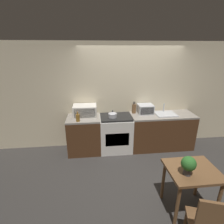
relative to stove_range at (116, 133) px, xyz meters
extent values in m
plane|color=#33302D|center=(0.40, -0.74, -0.45)|extent=(16.00, 16.00, 0.00)
cube|color=beige|center=(0.40, 0.34, 0.85)|extent=(10.00, 0.06, 2.60)
cube|color=#4C2D19|center=(-0.77, 0.00, -0.02)|extent=(0.78, 0.62, 0.86)
cube|color=gray|center=(-0.77, 0.00, 0.43)|extent=(0.78, 0.62, 0.04)
cube|color=#4C2D19|center=(1.17, 0.00, -0.02)|extent=(1.57, 0.62, 0.86)
cube|color=gray|center=(1.17, 0.00, 0.43)|extent=(1.57, 0.62, 0.04)
cube|color=silver|center=(0.00, 0.00, -0.02)|extent=(0.77, 0.62, 0.86)
cube|color=black|center=(0.00, 0.00, 0.43)|extent=(0.74, 0.57, 0.04)
cube|color=black|center=(0.00, -0.30, -0.02)|extent=(0.56, 0.02, 0.32)
cylinder|color=#B7B7BC|center=(-0.09, -0.05, 0.50)|extent=(0.20, 0.20, 0.10)
cone|color=#B7B7BC|center=(-0.09, -0.05, 0.57)|extent=(0.19, 0.19, 0.04)
sphere|color=black|center=(-0.09, -0.05, 0.60)|extent=(0.04, 0.04, 0.04)
cube|color=silver|center=(-0.73, 0.10, 0.59)|extent=(0.55, 0.38, 0.27)
cube|color=black|center=(-0.73, -0.09, 0.59)|extent=(0.48, 0.01, 0.22)
cylinder|color=olive|center=(-0.88, -0.21, 0.53)|extent=(0.09, 0.09, 0.16)
cylinder|color=olive|center=(-0.88, -0.21, 0.65)|extent=(0.03, 0.03, 0.06)
cube|color=brown|center=(0.48, 0.17, 0.57)|extent=(0.09, 0.07, 0.23)
cylinder|color=black|center=(0.46, 0.17, 0.71)|extent=(0.01, 0.01, 0.07)
cylinder|color=black|center=(0.48, 0.17, 0.71)|extent=(0.01, 0.01, 0.07)
cylinder|color=black|center=(0.50, 0.17, 0.71)|extent=(0.01, 0.01, 0.07)
cube|color=silver|center=(0.76, 0.13, 0.57)|extent=(0.37, 0.32, 0.23)
cube|color=black|center=(0.76, -0.02, 0.57)|extent=(0.33, 0.01, 0.18)
cube|color=silver|center=(1.24, 0.00, 0.46)|extent=(0.49, 0.42, 0.02)
cylinder|color=silver|center=(1.24, 0.15, 0.58)|extent=(0.03, 0.03, 0.22)
cube|color=brown|center=(0.90, -1.89, 0.29)|extent=(0.74, 0.63, 0.04)
cylinder|color=brown|center=(0.59, -2.14, -0.09)|extent=(0.05, 0.05, 0.72)
cylinder|color=brown|center=(1.21, -2.14, -0.09)|extent=(0.05, 0.05, 0.72)
cylinder|color=brown|center=(0.59, -1.63, -0.09)|extent=(0.05, 0.05, 0.72)
cylinder|color=brown|center=(1.21, -1.63, -0.09)|extent=(0.05, 0.05, 0.72)
cube|color=brown|center=(0.79, -2.47, -0.03)|extent=(0.52, 0.52, 0.04)
cylinder|color=brown|center=(0.68, -2.24, -0.24)|extent=(0.04, 0.04, 0.42)
cube|color=brown|center=(0.73, -2.64, 0.24)|extent=(0.38, 0.16, 0.51)
cylinder|color=#424247|center=(0.76, -1.98, 0.36)|extent=(0.11, 0.11, 0.09)
sphere|color=#2D6B28|center=(0.76, -1.98, 0.49)|extent=(0.21, 0.21, 0.21)
camera|label=1|loc=(-0.52, -3.87, 1.98)|focal=28.00mm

